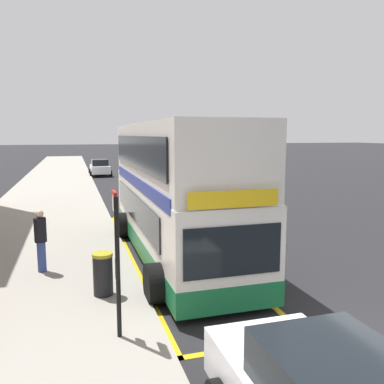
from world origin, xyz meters
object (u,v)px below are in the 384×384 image
Objects in this scene: double_decker_bus at (174,195)px; parked_car_white_far at (100,168)px; litter_bin at (103,274)px; bus_stop_sign at (117,253)px; pedestrian_waiting_near_sign at (41,238)px; parked_car_silver_across at (148,157)px.

double_decker_bus is 2.44× the size of parked_car_white_far.
double_decker_bus is at bearing 50.08° from litter_bin.
bus_stop_sign reaches higher than pedestrian_waiting_near_sign.
parked_car_silver_across is 1.00× the size of parked_car_white_far.
parked_car_white_far is 30.69m from litter_bin.
parked_car_silver_across is 17.81m from parked_car_white_far.
parked_car_white_far is at bearing 82.93° from pedestrian_waiting_near_sign.
parked_car_silver_across and parked_car_white_far have the same top height.
parked_car_white_far is at bearing -114.47° from parked_car_silver_across.
parked_car_silver_across is 2.32× the size of pedestrian_waiting_near_sign.
double_decker_bus is 27.58m from parked_car_white_far.
parked_car_white_far is 3.98× the size of litter_bin.
litter_bin is at bearing 93.92° from bus_stop_sign.
parked_car_silver_across reaches higher than litter_bin.
bus_stop_sign is 4.70m from pedestrian_waiting_near_sign.
double_decker_bus reaches higher than bus_stop_sign.
bus_stop_sign is 2.69× the size of litter_bin.
litter_bin is (-1.96, -30.63, -0.13)m from parked_car_white_far.
litter_bin is (-0.14, 2.10, -1.12)m from bus_stop_sign.
litter_bin is at bearing -129.92° from double_decker_bus.
pedestrian_waiting_near_sign is at bearing 111.52° from bus_stop_sign.
double_decker_bus is at bearing 11.76° from pedestrian_waiting_near_sign.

